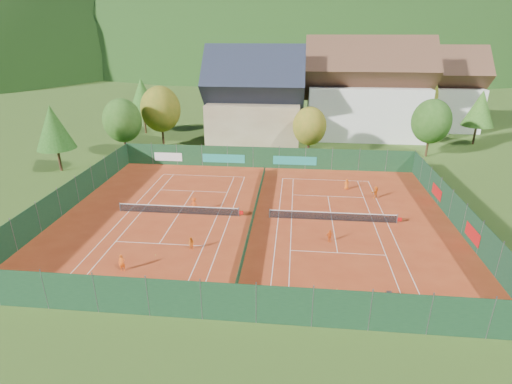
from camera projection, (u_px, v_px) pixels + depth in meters
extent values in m
plane|color=#304F18|center=(254.00, 217.00, 41.39)|extent=(600.00, 600.00, 0.00)
cube|color=#9E3517|center=(254.00, 217.00, 41.39)|extent=(40.00, 32.00, 0.01)
cube|color=white|center=(204.00, 176.00, 53.07)|extent=(10.97, 0.06, 0.00)
cube|color=white|center=(137.00, 278.00, 31.18)|extent=(10.97, 0.06, 0.00)
cube|color=white|center=(129.00, 211.00, 42.63)|extent=(0.06, 23.77, 0.00)
cube|color=white|center=(230.00, 216.00, 41.62)|extent=(0.06, 23.77, 0.00)
cube|color=white|center=(141.00, 212.00, 42.50)|extent=(0.06, 23.77, 0.00)
cube|color=white|center=(217.00, 215.00, 41.74)|extent=(0.06, 23.77, 0.00)
cube|color=white|center=(194.00, 191.00, 48.02)|extent=(8.23, 0.06, 0.00)
cube|color=white|center=(159.00, 244.00, 36.23)|extent=(8.23, 0.06, 0.00)
cube|color=white|center=(179.00, 214.00, 42.12)|extent=(0.06, 12.80, 0.00)
cube|color=white|center=(325.00, 180.00, 51.59)|extent=(10.97, 0.06, 0.00)
cube|color=white|center=(344.00, 291.00, 29.69)|extent=(10.97, 0.06, 0.00)
cube|color=white|center=(278.00, 218.00, 41.15)|extent=(0.06, 23.77, 0.00)
cube|color=white|center=(387.00, 223.00, 40.13)|extent=(0.06, 23.77, 0.00)
cube|color=white|center=(292.00, 219.00, 41.02)|extent=(0.06, 23.77, 0.00)
cube|color=white|center=(373.00, 222.00, 40.26)|extent=(0.06, 23.77, 0.00)
cube|color=white|center=(328.00, 196.00, 46.54)|extent=(8.23, 0.06, 0.00)
cube|color=white|center=(338.00, 253.00, 34.75)|extent=(8.23, 0.06, 0.00)
cube|color=white|center=(332.00, 220.00, 40.64)|extent=(0.06, 12.80, 0.00)
cylinder|color=#59595B|center=(120.00, 207.00, 42.53)|extent=(0.10, 0.10, 1.02)
cylinder|color=#59595B|center=(239.00, 212.00, 41.34)|extent=(0.10, 0.10, 1.02)
cube|color=black|center=(179.00, 210.00, 41.95)|extent=(12.80, 0.02, 0.86)
cube|color=white|center=(178.00, 206.00, 41.79)|extent=(12.80, 0.04, 0.06)
cube|color=red|center=(241.00, 213.00, 41.34)|extent=(0.40, 0.04, 0.40)
cylinder|color=#59595B|center=(270.00, 213.00, 41.05)|extent=(0.10, 0.10, 1.02)
cylinder|color=#59595B|center=(397.00, 219.00, 39.86)|extent=(0.10, 0.10, 1.02)
cube|color=black|center=(332.00, 216.00, 40.47)|extent=(12.80, 0.02, 0.86)
cube|color=white|center=(333.00, 213.00, 40.31)|extent=(12.80, 0.04, 0.06)
cube|color=red|center=(400.00, 219.00, 39.86)|extent=(0.40, 0.04, 0.40)
cube|color=#14391F|center=(254.00, 213.00, 41.20)|extent=(0.03, 28.80, 1.00)
cube|color=#14391D|center=(266.00, 158.00, 55.56)|extent=(40.00, 0.04, 3.00)
cube|color=teal|center=(224.00, 158.00, 56.17)|extent=(6.00, 0.03, 1.20)
cube|color=teal|center=(295.00, 161.00, 55.25)|extent=(6.00, 0.03, 1.20)
cube|color=silver|center=(168.00, 157.00, 56.91)|extent=(4.00, 0.03, 1.20)
cube|color=#12341C|center=(228.00, 302.00, 26.08)|extent=(40.00, 0.04, 3.00)
cube|color=#14381F|center=(68.00, 196.00, 42.67)|extent=(0.04, 32.00, 3.00)
cube|color=#12331E|center=(457.00, 212.00, 38.97)|extent=(0.04, 32.00, 3.00)
cube|color=#B21414|center=(472.00, 234.00, 35.40)|extent=(0.03, 3.00, 1.20)
cube|color=#B21414|center=(437.00, 192.00, 44.61)|extent=(0.03, 3.00, 1.20)
cube|color=tan|center=(255.00, 122.00, 67.98)|extent=(15.00, 12.00, 7.00)
cube|color=#1E2333|center=(255.00, 82.00, 65.52)|extent=(16.20, 12.00, 12.00)
cube|color=silver|center=(364.00, 111.00, 71.37)|extent=(20.00, 11.00, 9.00)
cube|color=brown|center=(368.00, 69.00, 68.63)|extent=(21.60, 11.00, 11.00)
cube|color=silver|center=(431.00, 107.00, 77.63)|extent=(16.00, 10.00, 8.00)
cube|color=brown|center=(436.00, 73.00, 75.17)|extent=(17.28, 10.00, 10.00)
cylinder|color=#4C2F1B|center=(126.00, 146.00, 61.32)|extent=(0.36, 0.36, 2.80)
ellipsoid|color=#275317|center=(122.00, 120.00, 59.81)|extent=(5.72, 5.72, 6.58)
cylinder|color=#4B2B1B|center=(163.00, 136.00, 66.41)|extent=(0.36, 0.36, 3.15)
ellipsoid|color=olive|center=(161.00, 109.00, 64.71)|extent=(6.44, 6.44, 7.40)
cylinder|color=#453118|center=(145.00, 124.00, 74.27)|extent=(0.36, 0.36, 3.50)
cone|color=#245919|center=(142.00, 97.00, 72.38)|extent=(5.60, 5.60, 6.50)
cylinder|color=#4B2B1B|center=(308.00, 149.00, 60.63)|extent=(0.36, 0.36, 2.45)
ellipsoid|color=olive|center=(310.00, 126.00, 59.31)|extent=(5.01, 5.01, 5.76)
cylinder|color=#4A351A|center=(427.00, 147.00, 60.74)|extent=(0.36, 0.36, 2.80)
ellipsoid|color=#255117|center=(431.00, 121.00, 59.23)|extent=(5.72, 5.72, 6.58)
cylinder|color=#433018|center=(475.00, 135.00, 67.12)|extent=(0.36, 0.36, 3.15)
cone|color=#2C5F1B|center=(480.00, 108.00, 65.42)|extent=(5.04, 5.04, 5.85)
cylinder|color=#4A2C1A|center=(60.00, 160.00, 54.44)|extent=(0.36, 0.36, 3.15)
cone|color=#205017|center=(53.00, 127.00, 52.74)|extent=(5.04, 5.04, 5.85)
cylinder|color=#4D341B|center=(413.00, 123.00, 75.16)|extent=(0.36, 0.36, 3.50)
ellipsoid|color=olive|center=(417.00, 96.00, 73.27)|extent=(7.15, 7.15, 8.22)
ellipsoid|color=black|center=(304.00, 107.00, 332.82)|extent=(440.00, 440.00, 242.00)
cylinder|color=slate|center=(387.00, 297.00, 28.38)|extent=(0.02, 0.02, 0.80)
cylinder|color=slate|center=(392.00, 297.00, 28.35)|extent=(0.02, 0.02, 0.80)
cylinder|color=slate|center=(386.00, 294.00, 28.66)|extent=(0.02, 0.02, 0.80)
cylinder|color=slate|center=(391.00, 295.00, 28.63)|extent=(0.02, 0.02, 0.80)
cube|color=slate|center=(389.00, 294.00, 28.45)|extent=(0.34, 0.34, 0.30)
ellipsoid|color=#CCD833|center=(389.00, 294.00, 28.44)|extent=(0.28, 0.28, 0.16)
sphere|color=#CCD833|center=(156.00, 255.00, 34.37)|extent=(0.07, 0.07, 0.07)
sphere|color=#CCD833|center=(337.00, 289.00, 29.85)|extent=(0.07, 0.07, 0.07)
imported|color=#FD6116|center=(122.00, 263.00, 31.92)|extent=(0.58, 0.42, 1.46)
imported|color=orange|center=(191.00, 244.00, 34.99)|extent=(0.73, 0.65, 1.23)
imported|color=#E14C14|center=(194.00, 204.00, 42.45)|extent=(1.13, 0.82, 1.57)
imported|color=#EB5B14|center=(330.00, 236.00, 36.36)|extent=(0.77, 0.57, 1.22)
imported|color=orange|center=(347.00, 184.00, 48.35)|extent=(0.66, 0.44, 1.32)
imported|color=orange|center=(376.00, 192.00, 45.86)|extent=(1.23, 1.22, 1.42)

